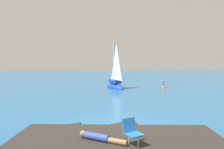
% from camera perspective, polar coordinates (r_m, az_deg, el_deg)
% --- Properties ---
extents(ground_plane, '(160.00, 160.00, 0.00)m').
position_cam_1_polar(ground_plane, '(11.15, 1.37, -13.01)').
color(ground_plane, '#236093').
extents(shore_ledge, '(7.63, 4.64, 0.51)m').
position_cam_1_polar(shore_ledge, '(7.47, 1.53, -19.19)').
color(shore_ledge, '#2D2823').
rests_on(shore_ledge, ground).
extents(boulder_seaward, '(1.50, 1.30, 0.94)m').
position_cam_1_polar(boulder_seaward, '(9.85, 3.43, -15.20)').
color(boulder_seaward, '#312326').
rests_on(boulder_seaward, ground).
extents(boulder_inland, '(1.25, 1.44, 0.99)m').
position_cam_1_polar(boulder_inland, '(9.64, -11.73, -15.67)').
color(boulder_inland, '#282821').
rests_on(boulder_inland, ground).
extents(sailboat_near, '(2.68, 3.87, 7.00)m').
position_cam_1_polar(sailboat_near, '(26.41, 0.83, -2.85)').
color(sailboat_near, '#193D99').
rests_on(sailboat_near, ground).
extents(person_sunbather, '(1.57, 1.05, 0.25)m').
position_cam_1_polar(person_sunbather, '(7.43, -3.23, -16.29)').
color(person_sunbather, '#334CB2').
rests_on(person_sunbather, shore_ledge).
extents(beach_chair, '(0.70, 0.75, 0.80)m').
position_cam_1_polar(beach_chair, '(7.08, 5.25, -14.49)').
color(beach_chair, blue).
rests_on(beach_chair, shore_ledge).
extents(marker_buoy, '(0.56, 0.56, 1.13)m').
position_cam_1_polar(marker_buoy, '(27.40, 13.47, -3.51)').
color(marker_buoy, '#EA5114').
rests_on(marker_buoy, ground).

